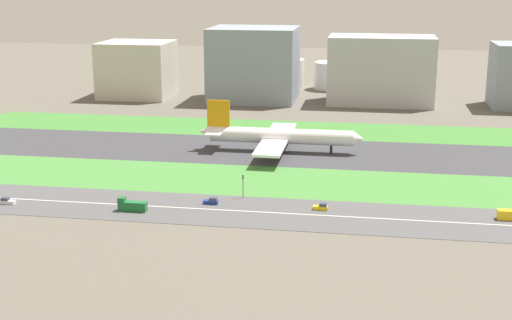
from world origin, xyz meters
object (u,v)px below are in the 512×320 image
truck_1 (132,206)px  car_4 (321,207)px  airliner (277,136)px  fuel_tank_west (285,73)px  traffic_light (243,184)px  fuel_tank_east (391,78)px  office_tower (381,70)px  car_3 (211,201)px  hangar_building (254,64)px  car_0 (7,201)px  terminal_building (137,69)px  fuel_tank_centre (334,76)px

truck_1 → car_4: size_ratio=1.91×
car_4 → airliner: bearing=108.2°
truck_1 → fuel_tank_west: 237.66m
traffic_light → fuel_tank_east: bearing=77.2°
airliner → car_4: airliner is taller
truck_1 → office_tower: bearing=-110.9°
truck_1 → car_3: (21.80, 10.00, -0.75)m
car_4 → hangar_building: size_ratio=0.09×
car_4 → hangar_building: hangar_building is taller
car_0 → hangar_building: (43.97, 192.00, 18.87)m
truck_1 → office_tower: (73.15, 192.00, 16.30)m
airliner → truck_1: airliner is taller
terminal_building → car_4: bearing=-57.2°
airliner → hangar_building: bearing=103.9°
car_3 → fuel_tank_centre: fuel_tank_centre is taller
car_3 → fuel_tank_east: (58.18, 227.00, 6.34)m
traffic_light → car_3: bearing=-136.1°
car_4 → fuel_tank_east: fuel_tank_east is taller
office_tower → fuel_tank_east: office_tower is taller
car_0 → fuel_tank_centre: size_ratio=0.19×
car_4 → hangar_building: bearing=105.5°
car_3 → terminal_building: 201.02m
car_0 → hangar_building: hangar_building is taller
terminal_building → fuel_tank_centre: size_ratio=1.66×
traffic_light → office_tower: office_tower is taller
hangar_building → car_0: bearing=-102.9°
airliner → car_4: (22.41, -68.00, -5.31)m
truck_1 → terminal_building: 202.32m
car_0 → fuel_tank_centre: (85.49, 237.00, 7.20)m
airliner → car_0: 106.39m
fuel_tank_east → car_4: bearing=-96.3°
hangar_building → office_tower: 68.65m
truck_1 → car_0: bearing=-0.0°
hangar_building → office_tower: bearing=0.0°
car_0 → fuel_tank_east: 265.47m
truck_1 → car_3: truck_1 is taller
fuel_tank_west → terminal_building: bearing=-150.2°
hangar_building → office_tower: (68.63, 0.00, -1.82)m
office_tower → hangar_building: bearing=180.0°
car_4 → traffic_light: size_ratio=0.61×
car_4 → fuel_tank_west: fuel_tank_west is taller
traffic_light → office_tower: size_ratio=0.13×
car_0 → fuel_tank_west: fuel_tank_west is taller
fuel_tank_centre → truck_1: bearing=-101.0°
fuel_tank_centre → office_tower: bearing=-58.9°
car_0 → office_tower: office_tower is taller
airliner → fuel_tank_west: size_ratio=2.78×
airliner → terminal_building: (-95.00, 114.00, 9.20)m
traffic_light → fuel_tank_east: (49.86, 219.01, 2.97)m
traffic_light → terminal_building: terminal_building is taller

